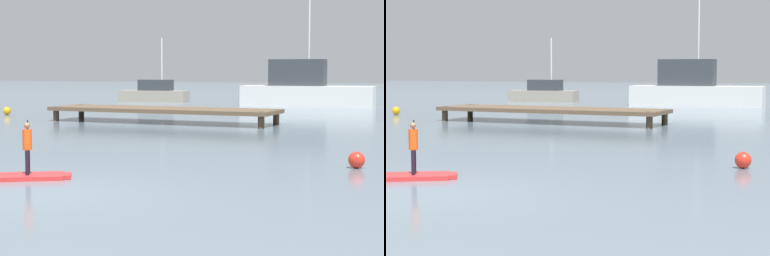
{
  "view_description": "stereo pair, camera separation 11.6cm",
  "coord_description": "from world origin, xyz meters",
  "views": [
    {
      "loc": [
        8.05,
        -10.99,
        2.43
      ],
      "look_at": [
        1.72,
        3.38,
        1.08
      ],
      "focal_mm": 62.89,
      "sensor_mm": 36.0,
      "label": 1
    },
    {
      "loc": [
        8.15,
        -10.94,
        2.43
      ],
      "look_at": [
        1.72,
        3.38,
        1.08
      ],
      "focal_mm": 62.89,
      "sensor_mm": 36.0,
      "label": 2
    }
  ],
  "objects": [
    {
      "name": "mooring_buoy_near",
      "position": [
        5.11,
        5.86,
        0.21
      ],
      "size": [
        0.42,
        0.42,
        0.42
      ],
      "primitive_type": "sphere",
      "color": "red",
      "rests_on": "ground"
    },
    {
      "name": "floating_dock",
      "position": [
        -5.86,
        17.14,
        0.59
      ],
      "size": [
        10.98,
        2.8,
        0.69
      ],
      "color": "brown",
      "rests_on": "ground"
    },
    {
      "name": "mooring_buoy_mid",
      "position": [
        -16.26,
        18.8,
        0.22
      ],
      "size": [
        0.43,
        0.43,
        0.43
      ],
      "primitive_type": "sphere",
      "color": "orange",
      "rests_on": "ground"
    },
    {
      "name": "paddler_child_solo",
      "position": [
        -1.37,
        1.22,
        0.76
      ],
      "size": [
        0.29,
        0.36,
        1.21
      ],
      "color": "black",
      "rests_on": "paddleboard_near"
    },
    {
      "name": "ground_plane",
      "position": [
        0.0,
        0.0,
        0.0
      ],
      "size": [
        240.0,
        240.0,
        0.0
      ],
      "primitive_type": "plane",
      "color": "slate"
    },
    {
      "name": "motor_boat_small_navy",
      "position": [
        -3.52,
        34.49,
        1.14
      ],
      "size": [
        9.11,
        2.76,
        8.1
      ],
      "color": "silver",
      "rests_on": "ground"
    },
    {
      "name": "fishing_boat_green_midground",
      "position": [
        -15.69,
        35.59,
        0.68
      ],
      "size": [
        5.57,
        1.59,
        4.94
      ],
      "color": "#9E9384",
      "rests_on": "ground"
    }
  ]
}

